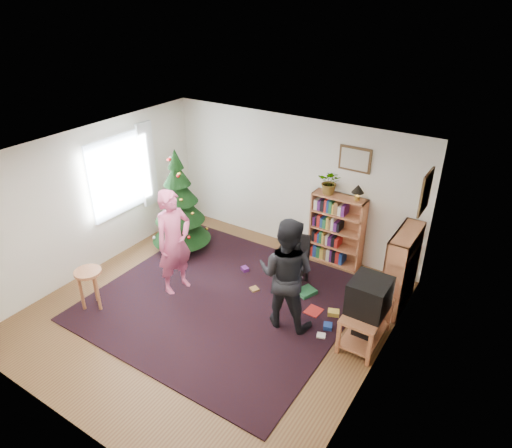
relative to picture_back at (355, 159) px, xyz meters
The scene contains 23 objects.
floor 3.35m from the picture_back, 114.92° to the right, with size 5.00×5.00×0.00m, color brown.
ceiling 2.78m from the picture_back, 114.92° to the right, with size 5.00×5.00×0.00m, color white.
wall_back 1.35m from the picture_back, behind, with size 5.00×0.02×2.50m, color silver.
wall_front 5.15m from the picture_back, 103.02° to the right, with size 5.00×0.02×2.50m, color silver.
wall_left 4.47m from the picture_back, 145.86° to the right, with size 0.02×5.00×2.50m, color silver.
wall_right 2.90m from the picture_back, 61.39° to the right, with size 0.02×5.00×2.50m, color silver.
rug 3.13m from the picture_back, 117.87° to the right, with size 3.80×3.60×0.02m, color black.
window_pane 4.10m from the picture_back, 152.62° to the right, with size 0.04×1.20×1.40m, color silver.
curtain 3.79m from the picture_back, 161.83° to the right, with size 0.06×0.35×1.60m, color silver.
picture_back is the anchor object (origin of this frame).
picture_right 1.51m from the picture_back, 28.69° to the right, with size 0.03×0.50×0.60m.
christmas_tree 3.26m from the picture_back, 155.32° to the right, with size 1.09×1.09×1.98m.
bookshelf_back 1.30m from the picture_back, 136.91° to the right, with size 0.95×0.30×1.30m.
bookshelf_right 1.91m from the picture_back, 32.84° to the right, with size 0.30×0.95×1.30m.
tv_stand 2.68m from the picture_back, 59.86° to the right, with size 0.49×0.89×0.55m.
crt_tv 2.43m from the picture_back, 59.92° to the right, with size 0.51×0.55×0.48m.
armchair 1.92m from the picture_back, 110.95° to the right, with size 0.59×0.59×0.90m.
stool 4.60m from the picture_back, 129.01° to the right, with size 0.41×0.41×0.68m.
person_standing 3.22m from the picture_back, 130.67° to the right, with size 0.64×0.42×1.77m, color #D1537D.
person_by_chair 2.36m from the picture_back, 91.93° to the right, with size 0.84×0.65×1.73m, color black.
potted_plant 0.57m from the picture_back, 158.59° to the right, with size 0.39×0.34×0.43m, color gray.
table_lamp 0.50m from the picture_back, 40.93° to the right, with size 0.21×0.21×0.28m.
floor_clutter 2.52m from the picture_back, 92.70° to the right, with size 2.07×1.00×0.08m.
Camera 1 is at (3.62, -4.35, 4.51)m, focal length 32.00 mm.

